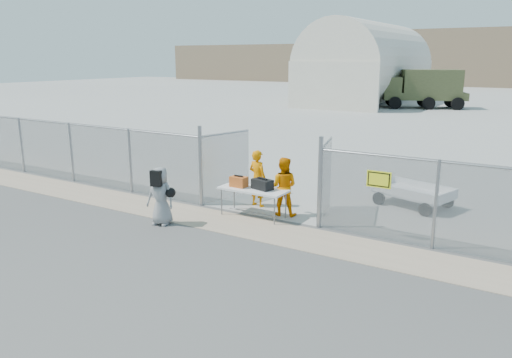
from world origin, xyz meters
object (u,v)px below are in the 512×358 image
Objects in this scene: visitor at (161,196)px; security_worker_right at (283,187)px; folding_table at (253,203)px; security_worker_left at (258,178)px; utility_trailer at (413,195)px.

security_worker_right is at bearing 33.38° from visitor.
security_worker_left reaches higher than folding_table.
folding_table is at bearing 34.49° from visitor.
folding_table is 0.98m from security_worker_right.
visitor reaches higher than utility_trailer.
visitor is at bearing 75.44° from security_worker_left.
security_worker_right is at bearing 171.44° from security_worker_left.
security_worker_left is at bearing 114.39° from folding_table.
security_worker_right is at bearing -119.21° from utility_trailer.
security_worker_left is 4.85m from utility_trailer.
folding_table reaches higher than utility_trailer.
visitor is at bearing -134.05° from folding_table.
security_worker_right is (0.66, 0.59, 0.44)m from folding_table.
security_worker_left reaches higher than security_worker_right.
visitor is at bearing -118.67° from utility_trailer.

